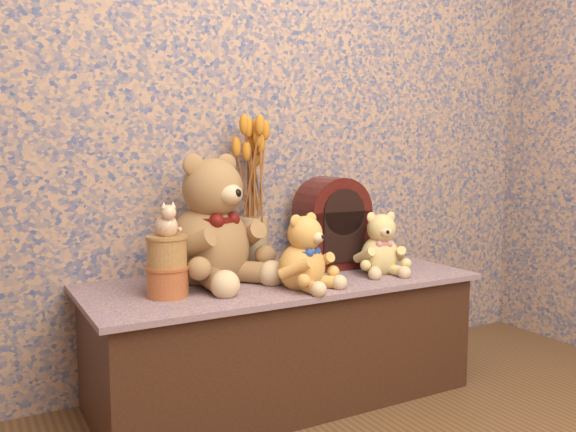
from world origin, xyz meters
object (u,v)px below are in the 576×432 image
Objects in this scene: biscuit_tin_lower at (168,282)px; cat_figurine at (166,218)px; teddy_large at (209,214)px; teddy_medium at (302,248)px; cathedral_radio at (332,222)px; teddy_small at (380,240)px; ceramic_vase at (252,244)px.

cat_figurine is (0.00, 0.00, 0.21)m from biscuit_tin_lower.
teddy_medium is (0.24, -0.24, -0.11)m from teddy_large.
cat_figurine is at bearing -164.79° from cathedral_radio.
teddy_small is (0.63, -0.18, -0.12)m from teddy_large.
cat_figurine is at bearing -165.71° from teddy_large.
ceramic_vase is 1.84× the size of cat_figurine.
teddy_medium is 0.76× the size of cathedral_radio.
teddy_medium is at bearing -134.90° from cathedral_radio.
biscuit_tin_lower is 0.21m from cat_figurine.
cat_figurine reaches higher than teddy_medium.
teddy_small is at bearing -2.77° from biscuit_tin_lower.
teddy_medium reaches higher than biscuit_tin_lower.
teddy_large reaches higher than ceramic_vase.
teddy_large is 4.23× the size of cat_figurine.
biscuit_tin_lower is at bearing -165.86° from teddy_small.
teddy_large is at bearing 35.55° from cat_figurine.
biscuit_tin_lower is at bearing 142.90° from teddy_medium.
teddy_small is (0.39, 0.07, -0.01)m from teddy_medium.
teddy_medium is 1.29× the size of ceramic_vase.
teddy_medium is 0.47m from cat_figurine.
cathedral_radio is 3.13× the size of cat_figurine.
biscuit_tin_lower is (-0.20, -0.14, -0.20)m from teddy_large.
teddy_large is at bearing -178.68° from teddy_small.
teddy_medium is at bearing -84.46° from ceramic_vase.
cathedral_radio reaches higher than teddy_medium.
cathedral_radio is 1.70× the size of ceramic_vase.
biscuit_tin_lower is 1.16× the size of cat_figurine.
teddy_small is 0.84m from cat_figurine.
cathedral_radio is at bearing -12.38° from ceramic_vase.
ceramic_vase is at bearing 2.09° from teddy_large.
teddy_large is 0.67m from teddy_small.
cat_figurine reaches higher than biscuit_tin_lower.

